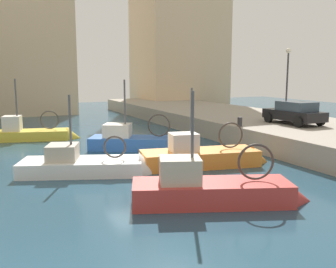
% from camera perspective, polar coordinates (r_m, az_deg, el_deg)
% --- Properties ---
extents(water_surface, '(80.00, 80.00, 0.00)m').
position_cam_1_polar(water_surface, '(18.09, -4.88, -4.82)').
color(water_surface, navy).
rests_on(water_surface, ground).
extents(quay_wall, '(9.00, 56.00, 1.20)m').
position_cam_1_polar(quay_wall, '(24.39, 21.29, -0.34)').
color(quay_wall, '#9E9384').
rests_on(quay_wall, ground).
extents(fishing_boat_white, '(6.25, 3.92, 4.32)m').
position_cam_1_polar(fishing_boat_white, '(17.10, -11.28, -5.47)').
color(fishing_boat_white, white).
rests_on(fishing_boat_white, ground).
extents(fishing_boat_yellow, '(6.30, 3.13, 4.75)m').
position_cam_1_polar(fishing_boat_yellow, '(26.62, -19.50, -0.54)').
color(fishing_boat_yellow, gold).
rests_on(fishing_boat_yellow, ground).
extents(fishing_boat_red, '(6.22, 3.68, 4.53)m').
position_cam_1_polar(fishing_boat_red, '(13.17, 7.62, -9.66)').
color(fishing_boat_red, '#BC3833').
rests_on(fishing_boat_red, ground).
extents(fishing_boat_blue, '(5.93, 4.37, 4.77)m').
position_cam_1_polar(fishing_boat_blue, '(22.06, -4.20, -1.93)').
color(fishing_boat_blue, '#2D60B7').
rests_on(fishing_boat_blue, ground).
extents(fishing_boat_orange, '(6.49, 2.98, 4.51)m').
position_cam_1_polar(fishing_boat_orange, '(18.26, 5.78, -4.37)').
color(fishing_boat_orange, orange).
rests_on(fishing_boat_orange, ground).
extents(parked_car_black, '(2.01, 3.86, 1.40)m').
position_cam_1_polar(parked_car_black, '(24.89, 18.33, 3.05)').
color(parked_car_black, black).
rests_on(parked_car_black, quay_wall).
extents(mooring_bollard_mid, '(0.28, 0.28, 0.55)m').
position_cam_1_polar(mooring_bollard_mid, '(23.03, 10.64, 1.80)').
color(mooring_bollard_mid, '#2D2D33').
rests_on(mooring_bollard_mid, quay_wall).
extents(quay_streetlamp, '(0.36, 0.36, 4.83)m').
position_cam_1_polar(quay_streetlamp, '(28.26, 17.38, 8.93)').
color(quay_streetlamp, '#38383D').
rests_on(quay_streetlamp, quay_wall).
extents(waterfront_building_west_mid, '(10.32, 8.95, 22.77)m').
position_cam_1_polar(waterfront_building_west_mid, '(49.12, 1.59, 17.39)').
color(waterfront_building_west_mid, beige).
rests_on(waterfront_building_west_mid, ground).
extents(waterfront_building_east_mid, '(8.86, 8.47, 13.55)m').
position_cam_1_polar(waterfront_building_east_mid, '(44.24, -20.11, 11.75)').
color(waterfront_building_east_mid, beige).
rests_on(waterfront_building_east_mid, ground).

